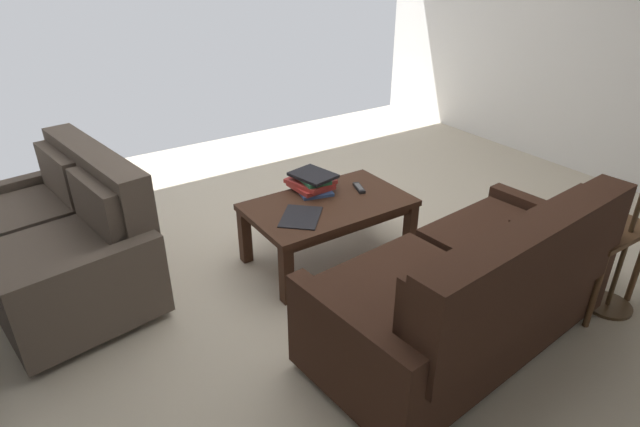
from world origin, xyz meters
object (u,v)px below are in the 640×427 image
(sofa_main, at_px, (474,290))
(end_table, at_px, (590,233))
(book_stack, at_px, (312,182))
(tv_remote, at_px, (359,188))
(coffee_table, at_px, (328,211))
(loveseat_near, at_px, (64,238))
(loose_magazine, at_px, (301,217))

(sofa_main, xyz_separation_m, end_table, (-0.92, 0.06, 0.08))
(book_stack, distance_m, tv_remote, 0.34)
(coffee_table, relative_size, tv_remote, 6.53)
(book_stack, bearing_deg, sofa_main, 94.64)
(sofa_main, height_order, loveseat_near, sofa_main)
(book_stack, xyz_separation_m, tv_remote, (-0.28, 0.17, -0.05))
(book_stack, bearing_deg, loveseat_near, -13.97)
(book_stack, bearing_deg, coffee_table, 87.05)
(end_table, bearing_deg, book_stack, -54.29)
(loveseat_near, relative_size, book_stack, 4.32)
(tv_remote, bearing_deg, loose_magazine, 13.47)
(coffee_table, relative_size, book_stack, 3.05)
(sofa_main, height_order, end_table, sofa_main)
(coffee_table, distance_m, tv_remote, 0.31)
(sofa_main, distance_m, end_table, 0.92)
(loveseat_near, bearing_deg, tv_remote, 163.13)
(book_stack, bearing_deg, loose_magazine, 47.69)
(coffee_table, bearing_deg, tv_remote, -169.81)
(loose_magazine, bearing_deg, tv_remote, -123.66)
(end_table, height_order, book_stack, book_stack)
(tv_remote, distance_m, loose_magazine, 0.58)
(loveseat_near, distance_m, tv_remote, 1.93)
(loveseat_near, relative_size, loose_magazine, 4.99)
(coffee_table, height_order, end_table, end_table)
(end_table, bearing_deg, loose_magazine, -40.75)
(loose_magazine, bearing_deg, end_table, -177.88)
(sofa_main, bearing_deg, end_table, 176.53)
(sofa_main, height_order, loose_magazine, sofa_main)
(loose_magazine, bearing_deg, book_stack, -89.43)
(coffee_table, bearing_deg, book_stack, -92.95)
(tv_remote, height_order, loose_magazine, tv_remote)
(book_stack, bearing_deg, end_table, 125.71)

